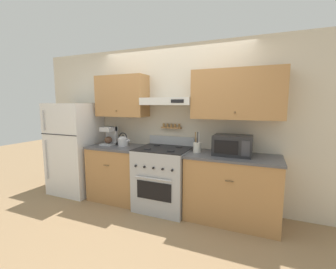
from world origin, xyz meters
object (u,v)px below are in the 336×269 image
object	(u,v)px
refrigerator	(75,148)
tea_kettle	(123,141)
microwave	(232,145)
stove_range	(164,178)
coffee_maker	(110,136)
utensil_crock	(197,147)

from	to	relation	value
refrigerator	tea_kettle	distance (m)	1.03
tea_kettle	microwave	world-z (taller)	microwave
stove_range	tea_kettle	size ratio (longest dim) A/B	4.75
coffee_maker	microwave	bearing A→B (deg)	-0.38
tea_kettle	utensil_crock	world-z (taller)	utensil_crock
tea_kettle	microwave	distance (m)	1.77
tea_kettle	coffee_maker	distance (m)	0.30
tea_kettle	coffee_maker	bearing A→B (deg)	173.80
refrigerator	coffee_maker	xyz separation A→B (m)	(0.72, 0.09, 0.26)
coffee_maker	utensil_crock	world-z (taller)	coffee_maker
tea_kettle	utensil_crock	size ratio (longest dim) A/B	0.76
tea_kettle	refrigerator	bearing A→B (deg)	-176.98
coffee_maker	tea_kettle	bearing A→B (deg)	-6.20
refrigerator	microwave	xyz separation A→B (m)	(2.78, 0.07, 0.24)
tea_kettle	utensil_crock	distance (m)	1.27
stove_range	tea_kettle	bearing A→B (deg)	176.58
stove_range	tea_kettle	xyz separation A→B (m)	(-0.76, 0.05, 0.53)
stove_range	refrigerator	world-z (taller)	refrigerator
stove_range	refrigerator	distance (m)	1.80
tea_kettle	microwave	size ratio (longest dim) A/B	0.45
coffee_maker	utensil_crock	size ratio (longest dim) A/B	1.03
stove_range	refrigerator	size ratio (longest dim) A/B	0.67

